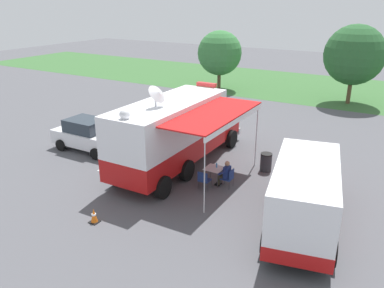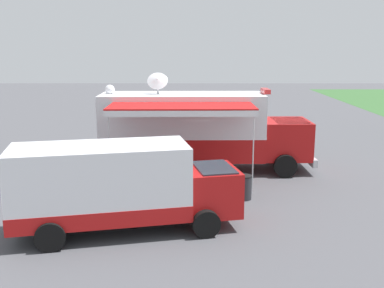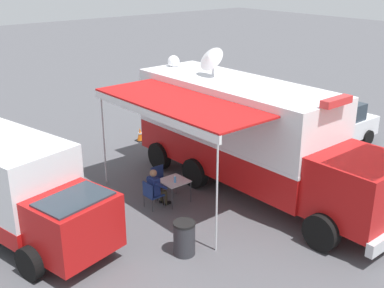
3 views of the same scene
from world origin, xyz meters
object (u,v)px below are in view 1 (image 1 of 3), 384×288
at_px(seated_responder, 225,173).
at_px(traffic_cone, 94,216).
at_px(folding_chair_beside_table, 204,179).
at_px(car_behind_truck, 88,135).
at_px(folding_table, 214,169).
at_px(water_bottle, 217,165).
at_px(trash_bin, 266,162).
at_px(support_truck, 305,194).
at_px(folding_chair_at_table, 229,177).
at_px(command_truck, 179,129).

bearing_deg(seated_responder, traffic_cone, -119.15).
relative_size(folding_chair_beside_table, car_behind_truck, 0.21).
height_order(folding_table, water_bottle, water_bottle).
relative_size(trash_bin, support_truck, 0.13).
height_order(folding_chair_at_table, folding_chair_beside_table, same).
xyz_separation_m(trash_bin, support_truck, (2.96, -4.13, 0.93)).
relative_size(folding_chair_at_table, seated_responder, 0.70).
bearing_deg(folding_chair_beside_table, water_bottle, 83.02).
distance_m(water_bottle, traffic_cone, 5.99).
bearing_deg(command_truck, folding_table, -19.20).
height_order(folding_table, folding_chair_at_table, folding_chair_at_table).
relative_size(water_bottle, car_behind_truck, 0.05).
distance_m(folding_chair_at_table, traffic_cone, 6.10).
height_order(seated_responder, support_truck, support_truck).
xyz_separation_m(water_bottle, seated_responder, (0.55, -0.23, -0.18)).
height_order(command_truck, support_truck, command_truck).
distance_m(trash_bin, traffic_cone, 8.73).
bearing_deg(support_truck, folding_chair_beside_table, 170.09).
height_order(folding_chair_beside_table, car_behind_truck, car_behind_truck).
xyz_separation_m(seated_responder, trash_bin, (0.97, 2.57, -0.20)).
bearing_deg(folding_table, command_truck, 160.80).
height_order(water_bottle, seated_responder, seated_responder).
distance_m(seated_responder, traffic_cone, 6.01).
bearing_deg(traffic_cone, command_truck, 91.22).
bearing_deg(car_behind_truck, traffic_cone, -44.15).
relative_size(command_truck, water_bottle, 42.51).
distance_m(command_truck, water_bottle, 2.83).
distance_m(water_bottle, support_truck, 4.85).
bearing_deg(trash_bin, seated_responder, -110.63).
height_order(folding_chair_beside_table, traffic_cone, folding_chair_beside_table).
bearing_deg(car_behind_truck, folding_chair_beside_table, -7.23).
xyz_separation_m(folding_chair_at_table, folding_chair_beside_table, (-0.86, -0.76, 0.00)).
bearing_deg(seated_responder, trash_bin, 69.37).
xyz_separation_m(folding_table, water_bottle, (0.06, 0.14, 0.16)).
bearing_deg(trash_bin, water_bottle, -122.99).
relative_size(folding_chair_beside_table, seated_responder, 0.70).
distance_m(command_truck, folding_chair_beside_table, 3.26).
height_order(trash_bin, traffic_cone, trash_bin).
height_order(folding_chair_beside_table, trash_bin, trash_bin).
relative_size(folding_chair_beside_table, traffic_cone, 1.50).
xyz_separation_m(folding_chair_beside_table, support_truck, (4.59, -0.80, 0.87)).
xyz_separation_m(water_bottle, support_truck, (4.47, -1.79, 0.55)).
xyz_separation_m(folding_chair_beside_table, trash_bin, (1.64, 3.33, -0.06)).
distance_m(folding_chair_at_table, folding_chair_beside_table, 1.15).
height_order(command_truck, water_bottle, command_truck).
bearing_deg(folding_chair_beside_table, command_truck, 144.49).
height_order(water_bottle, support_truck, support_truck).
bearing_deg(support_truck, trash_bin, 125.59).
bearing_deg(folding_table, support_truck, -20.02).
xyz_separation_m(folding_chair_at_table, traffic_cone, (-3.11, -5.24, -0.23)).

